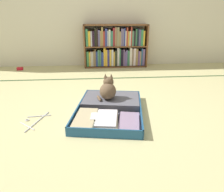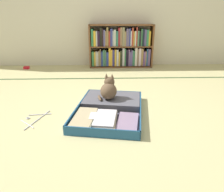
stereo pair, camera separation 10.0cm
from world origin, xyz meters
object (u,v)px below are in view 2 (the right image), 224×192
open_suitcase (109,108)px  small_red_pouch (26,68)px  bookshelf (121,47)px  clothes_hanger (35,119)px  black_cat (109,90)px

open_suitcase → small_red_pouch: bearing=128.6°
bookshelf → clothes_hanger: (-1.03, -2.29, -0.38)m
open_suitcase → clothes_hanger: (-0.75, -0.17, -0.03)m
bookshelf → clothes_hanger: bookshelf is taller
clothes_hanger → bookshelf: bearing=65.8°
clothes_hanger → small_red_pouch: size_ratio=4.06×
open_suitcase → clothes_hanger: bearing=-167.5°
bookshelf → black_cat: (-0.28, -1.96, -0.19)m
open_suitcase → clothes_hanger: 0.77m
bookshelf → small_red_pouch: bearing=-175.5°
bookshelf → small_red_pouch: bookshelf is taller
small_red_pouch → black_cat: bearing=-49.1°
open_suitcase → small_red_pouch: open_suitcase is taller
black_cat → small_red_pouch: black_cat is taller
open_suitcase → clothes_hanger: open_suitcase is taller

